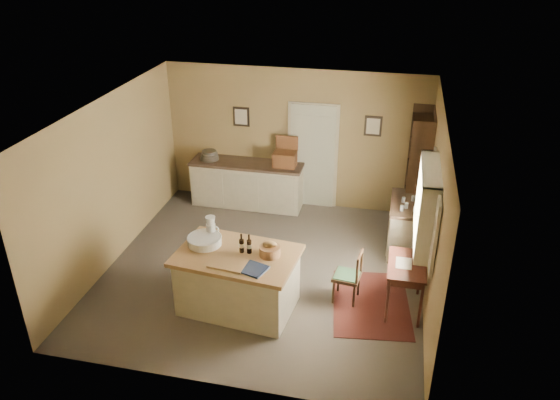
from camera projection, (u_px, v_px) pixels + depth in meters
The scene contains 16 objects.
ground at pixel (264, 270), 8.84m from camera, with size 5.00×5.00×0.00m, color brown.
wall_back at pixel (295, 139), 10.40m from camera, with size 5.00×0.10×2.70m, color olive.
wall_front at pixel (208, 294), 6.05m from camera, with size 5.00×0.10×2.70m, color olive.
wall_left at pixel (111, 181), 8.71m from camera, with size 0.10×5.00×2.70m, color olive.
wall_right at pixel (434, 213), 7.74m from camera, with size 0.10×5.00×2.70m, color olive.
ceiling at pixel (262, 109), 7.61m from camera, with size 5.00×5.00×0.00m, color silver.
door at pixel (312, 155), 10.44m from camera, with size 0.97×0.06×2.11m, color beige.
framed_prints at pixel (306, 121), 10.17m from camera, with size 2.82×0.02×0.38m.
window at pixel (430, 206), 7.49m from camera, with size 0.25×1.99×1.12m.
work_island at pixel (237, 279), 7.79m from camera, with size 1.79×1.27×1.20m.
sideboard at pixel (248, 182), 10.70m from camera, with size 2.19×0.62×1.18m.
rug at pixel (371, 303), 8.06m from camera, with size 1.10×1.60×0.01m, color #411714.
writing_desk at pixel (407, 270), 7.68m from camera, with size 0.53×0.86×0.82m.
desk_chair at pixel (347, 276), 7.98m from camera, with size 0.38×0.38×0.82m, color black, non-canonical shape.
right_cabinet at pixel (407, 226), 9.20m from camera, with size 0.60×1.08×0.99m.
shelving_unit at pixel (420, 172), 9.62m from camera, with size 0.37×0.99×2.19m.
Camera 1 is at (1.84, -7.13, 5.02)m, focal length 35.00 mm.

